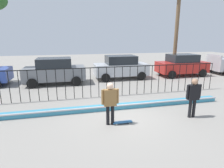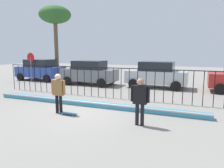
{
  "view_description": "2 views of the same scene",
  "coord_description": "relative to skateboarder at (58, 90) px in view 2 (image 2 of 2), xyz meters",
  "views": [
    {
      "loc": [
        -2.13,
        -7.3,
        3.41
      ],
      "look_at": [
        0.22,
        2.68,
        0.82
      ],
      "focal_mm": 30.33,
      "sensor_mm": 36.0,
      "label": 1
    },
    {
      "loc": [
        4.78,
        -7.75,
        2.66
      ],
      "look_at": [
        0.54,
        2.68,
        0.87
      ],
      "focal_mm": 33.58,
      "sensor_mm": 36.0,
      "label": 2
    }
  ],
  "objects": [
    {
      "name": "ground_plane",
      "position": [
        0.61,
        0.53,
        -1.03
      ],
      "size": [
        60.0,
        60.0,
        0.0
      ],
      "primitive_type": "plane",
      "color": "gray"
    },
    {
      "name": "parked_car_gray",
      "position": [
        -2.46,
        7.39,
        -0.06
      ],
      "size": [
        4.3,
        2.12,
        1.9
      ],
      "rotation": [
        0.0,
        0.0,
        -0.07
      ],
      "color": "slate",
      "rests_on": "ground"
    },
    {
      "name": "stop_sign",
      "position": [
        -7.79,
        6.78,
        0.59
      ],
      "size": [
        0.76,
        0.07,
        2.5
      ],
      "color": "slate",
      "rests_on": "ground"
    },
    {
      "name": "parked_car_blue",
      "position": [
        -7.76,
        7.87,
        -0.06
      ],
      "size": [
        4.3,
        2.12,
        1.9
      ],
      "rotation": [
        0.0,
        0.0,
        -0.05
      ],
      "color": "#2D479E",
      "rests_on": "ground"
    },
    {
      "name": "perimeter_fence",
      "position": [
        0.61,
        3.59,
        0.05
      ],
      "size": [
        14.04,
        0.04,
        1.74
      ],
      "color": "black",
      "rests_on": "ground"
    },
    {
      "name": "camera_operator",
      "position": [
        3.58,
        -0.13,
        0.0
      ],
      "size": [
        0.69,
        0.26,
        1.71
      ],
      "rotation": [
        0.0,
        0.0,
        2.5
      ],
      "color": "black",
      "rests_on": "ground"
    },
    {
      "name": "skateboard",
      "position": [
        0.5,
        -0.05,
        -0.97
      ],
      "size": [
        0.8,
        0.2,
        0.07
      ],
      "rotation": [
        0.0,
        0.0,
        -0.32
      ],
      "color": "#26598C",
      "rests_on": "ground"
    },
    {
      "name": "skateboarder",
      "position": [
        0.0,
        0.0,
        0.0
      ],
      "size": [
        0.69,
        0.26,
        1.71
      ],
      "rotation": [
        0.0,
        0.0,
        -0.14
      ],
      "color": "black",
      "rests_on": "ground"
    },
    {
      "name": "parked_car_silver",
      "position": [
        2.7,
        8.0,
        -0.06
      ],
      "size": [
        4.3,
        2.12,
        1.9
      ],
      "rotation": [
        0.0,
        0.0,
        0.04
      ],
      "color": "#B7BABF",
      "rests_on": "ground"
    },
    {
      "name": "bowl_coping_ledge",
      "position": [
        0.61,
        1.54,
        -0.91
      ],
      "size": [
        11.0,
        0.4,
        0.27
      ],
      "color": "teal",
      "rests_on": "ground"
    },
    {
      "name": "palm_tree_short",
      "position": [
        -6.99,
        9.32,
        4.76
      ],
      "size": [
        2.92,
        2.92,
        6.75
      ],
      "color": "brown",
      "rests_on": "ground"
    }
  ]
}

